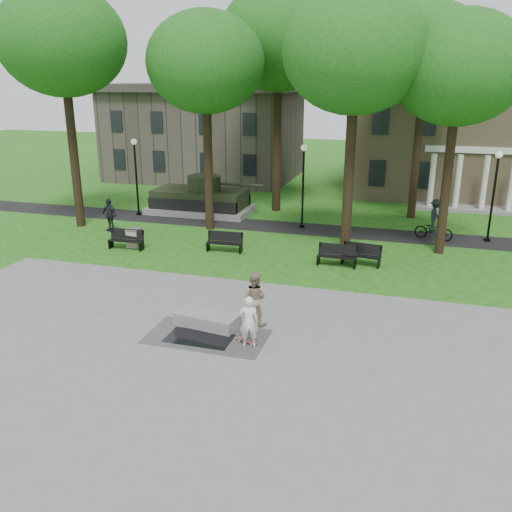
{
  "coord_description": "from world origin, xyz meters",
  "views": [
    {
      "loc": [
        6.58,
        -17.51,
        8.21
      ],
      "look_at": [
        0.68,
        2.34,
        1.4
      ],
      "focal_mm": 38.0,
      "sensor_mm": 36.0,
      "label": 1
    }
  ],
  "objects": [
    {
      "name": "lamp_left",
      "position": [
        -10.0,
        12.3,
        2.79
      ],
      "size": [
        0.36,
        0.36,
        4.73
      ],
      "color": "black",
      "rests_on": "ground"
    },
    {
      "name": "park_bench_3",
      "position": [
        4.48,
        6.6,
        0.52
      ],
      "size": [
        1.85,
        0.79,
        1.0
      ],
      "rotation": [
        0.0,
        0.0,
        -0.15
      ],
      "color": "black",
      "rests_on": "ground"
    },
    {
      "name": "lamp_right",
      "position": [
        10.5,
        12.3,
        2.79
      ],
      "size": [
        0.36,
        0.36,
        4.73
      ],
      "color": "black",
      "rests_on": "ground"
    },
    {
      "name": "building_left",
      "position": [
        -11.0,
        26.5,
        3.6
      ],
      "size": [
        15.0,
        10.0,
        7.2
      ],
      "primitive_type": "cube",
      "color": "#4C443D",
      "rests_on": "ground"
    },
    {
      "name": "park_bench_0",
      "position": [
        -7.12,
        5.7,
        0.52
      ],
      "size": [
        1.82,
        0.59,
        1.0
      ],
      "rotation": [
        0.0,
        0.0,
        0.04
      ],
      "color": "black",
      "rests_on": "ground"
    },
    {
      "name": "puddle",
      "position": [
        0.17,
        -2.55,
        0.02
      ],
      "size": [
        2.2,
        1.2,
        0.0
      ],
      "primitive_type": "cube",
      "color": "black",
      "rests_on": "plaza"
    },
    {
      "name": "friend_watching",
      "position": [
        1.59,
        -0.93,
        0.98
      ],
      "size": [
        1.04,
        0.87,
        1.91
      ],
      "primitive_type": "imported",
      "rotation": [
        0.0,
        0.0,
        2.97
      ],
      "color": "#9F8266",
      "rests_on": "plaza"
    },
    {
      "name": "park_bench_1",
      "position": [
        -2.22,
        6.68,
        0.52
      ],
      "size": [
        1.82,
        0.6,
        1.0
      ],
      "rotation": [
        0.0,
        0.0,
        0.05
      ],
      "color": "black",
      "rests_on": "ground"
    },
    {
      "name": "trash_bin",
      "position": [
        -6.92,
        6.1,
        0.49
      ],
      "size": [
        0.67,
        0.67,
        0.96
      ],
      "rotation": [
        0.0,
        0.0,
        0.02
      ],
      "color": "#B8AE98",
      "rests_on": "ground"
    },
    {
      "name": "tree_0",
      "position": [
        -12.0,
        9.0,
        10.03
      ],
      "size": [
        6.8,
        6.8,
        12.97
      ],
      "color": "black",
      "rests_on": "ground"
    },
    {
      "name": "skateboard",
      "position": [
        1.76,
        -2.38,
        0.06
      ],
      "size": [
        0.8,
        0.47,
        0.07
      ],
      "primitive_type": "cube",
      "rotation": [
        0.0,
        0.0,
        -0.37
      ],
      "color": "brown",
      "rests_on": "plaza"
    },
    {
      "name": "plaza",
      "position": [
        0.0,
        -5.0,
        0.01
      ],
      "size": [
        22.0,
        16.0,
        0.02
      ],
      "primitive_type": "cube",
      "color": "gray",
      "rests_on": "ground"
    },
    {
      "name": "lamp_mid",
      "position": [
        0.5,
        12.3,
        2.79
      ],
      "size": [
        0.36,
        0.36,
        4.73
      ],
      "color": "black",
      "rests_on": "ground"
    },
    {
      "name": "park_bench_2",
      "position": [
        3.44,
        6.12,
        0.52
      ],
      "size": [
        1.82,
        0.61,
        1.0
      ],
      "rotation": [
        0.0,
        0.0,
        -0.05
      ],
      "color": "black",
      "rests_on": "ground"
    },
    {
      "name": "tree_1",
      "position": [
        -4.5,
        10.5,
        8.95
      ],
      "size": [
        6.2,
        6.2,
        11.63
      ],
      "color": "black",
      "rests_on": "ground"
    },
    {
      "name": "tank_monument",
      "position": [
        -6.46,
        14.0,
        0.86
      ],
      "size": [
        7.45,
        3.4,
        2.4
      ],
      "color": "gray",
      "rests_on": "ground"
    },
    {
      "name": "pedestrian_walker",
      "position": [
        -9.73,
        8.48,
        0.93
      ],
      "size": [
        1.17,
        0.78,
        1.85
      ],
      "primitive_type": "imported",
      "rotation": [
        0.0,
        0.0,
        -0.34
      ],
      "color": "black",
      "rests_on": "ground"
    },
    {
      "name": "ground",
      "position": [
        0.0,
        0.0,
        0.0
      ],
      "size": [
        120.0,
        120.0,
        0.0
      ],
      "primitive_type": "plane",
      "color": "#1F4C11",
      "rests_on": "ground"
    },
    {
      "name": "building_right",
      "position": [
        10.0,
        26.0,
        4.34
      ],
      "size": [
        17.0,
        12.0,
        8.6
      ],
      "color": "#9E8460",
      "rests_on": "ground"
    },
    {
      "name": "cyclist",
      "position": [
        7.74,
        11.86,
        0.9
      ],
      "size": [
        2.11,
        1.25,
        2.2
      ],
      "rotation": [
        0.0,
        0.0,
        1.33
      ],
      "color": "black",
      "rests_on": "ground"
    },
    {
      "name": "tree_2",
      "position": [
        3.5,
        8.5,
        9.32
      ],
      "size": [
        6.6,
        6.6,
        12.16
      ],
      "color": "black",
      "rests_on": "ground"
    },
    {
      "name": "tree_4",
      "position": [
        -2.0,
        16.0,
        10.39
      ],
      "size": [
        7.2,
        7.2,
        13.5
      ],
      "color": "black",
      "rests_on": "ground"
    },
    {
      "name": "tree_5",
      "position": [
        6.5,
        16.5,
        9.67
      ],
      "size": [
        6.4,
        6.4,
        12.44
      ],
      "color": "black",
      "rests_on": "ground"
    },
    {
      "name": "skateboarder",
      "position": [
        1.91,
        -2.59,
        0.88
      ],
      "size": [
        0.72,
        0.58,
        1.71
      ],
      "primitive_type": "imported",
      "rotation": [
        0.0,
        0.0,
        3.44
      ],
      "color": "white",
      "rests_on": "plaza"
    },
    {
      "name": "concrete_block",
      "position": [
        0.07,
        -1.53,
        0.24
      ],
      "size": [
        2.32,
        1.3,
        0.45
      ],
      "primitive_type": "cube",
      "rotation": [
        0.0,
        0.0,
        -0.14
      ],
      "color": "gray",
      "rests_on": "plaza"
    },
    {
      "name": "tree_3",
      "position": [
        8.0,
        9.5,
        8.6
      ],
      "size": [
        6.0,
        6.0,
        11.19
      ],
      "color": "black",
      "rests_on": "ground"
    },
    {
      "name": "footpath",
      "position": [
        0.0,
        12.0,
        0.01
      ],
      "size": [
        44.0,
        2.6,
        0.01
      ],
      "primitive_type": "cube",
      "color": "black",
      "rests_on": "ground"
    }
  ]
}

